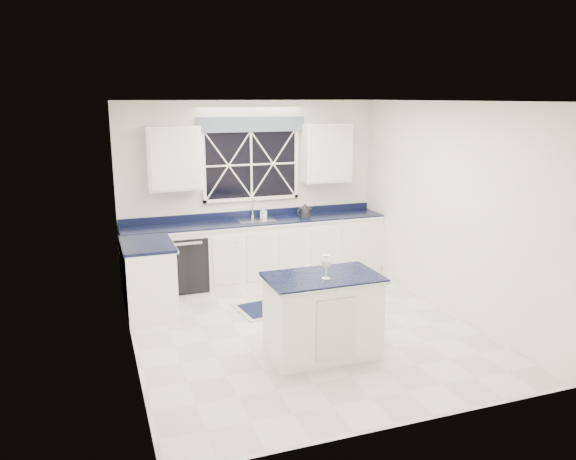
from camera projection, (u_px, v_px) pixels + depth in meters
name	position (u px, v px, depth m)	size (l,w,h in m)	color
ground	(303.00, 327.00, 6.86)	(4.50, 4.50, 0.00)	silver
back_wall	(251.00, 190.00, 8.60)	(4.00, 0.10, 2.70)	white
base_cabinets	(239.00, 257.00, 8.28)	(3.99, 1.60, 0.90)	white
countertop	(257.00, 222.00, 8.43)	(3.98, 0.64, 0.04)	black
dishwasher	(185.00, 261.00, 8.19)	(0.60, 0.58, 0.82)	black
window	(251.00, 159.00, 8.45)	(1.65, 0.09, 1.26)	black
upper_cabinets	(253.00, 155.00, 8.32)	(3.10, 0.34, 0.90)	white
faucet	(253.00, 208.00, 8.57)	(0.05, 0.20, 0.30)	#BABBBD
island	(323.00, 315.00, 6.05)	(1.21, 0.73, 0.90)	white
rug	(278.00, 306.00, 7.52)	(1.18, 0.81, 0.02)	#A8A9A4
kettle	(305.00, 211.00, 8.68)	(0.27, 0.20, 0.19)	#29292B
wine_glass	(326.00, 262.00, 5.80)	(0.11, 0.11, 0.26)	white
soap_bottle	(263.00, 212.00, 8.58)	(0.08, 0.08, 0.17)	silver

